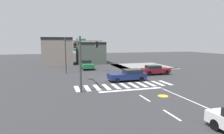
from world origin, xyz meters
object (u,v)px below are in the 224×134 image
at_px(car_maroon, 155,70).
at_px(car_navy, 128,75).
at_px(car_green, 87,65).
at_px(traffic_signal_northwest, 80,49).
at_px(traffic_signal_southwest, 78,53).

distance_m(car_maroon, car_navy, 6.39).
relative_size(car_maroon, car_green, 0.95).
distance_m(traffic_signal_northwest, car_green, 5.35).
xyz_separation_m(traffic_signal_southwest, car_maroon, (11.91, 4.71, -2.98)).
bearing_deg(traffic_signal_northwest, traffic_signal_southwest, -98.58).
height_order(traffic_signal_northwest, car_maroon, traffic_signal_northwest).
height_order(car_maroon, car_green, car_green).
bearing_deg(car_navy, traffic_signal_northwest, -59.18).
height_order(traffic_signal_southwest, car_green, traffic_signal_southwest).
bearing_deg(car_maroon, traffic_signal_northwest, 154.28).
xyz_separation_m(traffic_signal_northwest, traffic_signal_southwest, (-1.47, -9.74, -0.12)).
height_order(car_green, car_navy, car_green).
bearing_deg(traffic_signal_southwest, car_navy, -76.36).
relative_size(traffic_signal_northwest, traffic_signal_southwest, 1.05).
bearing_deg(traffic_signal_southwest, traffic_signal_northwest, -8.58).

